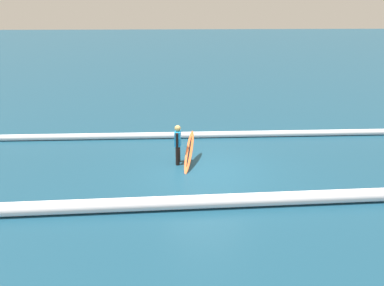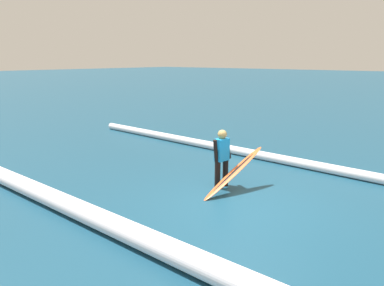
% 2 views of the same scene
% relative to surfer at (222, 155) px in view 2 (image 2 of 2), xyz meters
% --- Properties ---
extents(ground_plane, '(185.92, 185.92, 0.00)m').
position_rel_surfer_xyz_m(ground_plane, '(-0.99, 0.61, -0.80)').
color(ground_plane, navy).
extents(surfer, '(0.24, 0.62, 1.44)m').
position_rel_surfer_xyz_m(surfer, '(0.00, 0.00, 0.00)').
color(surfer, black).
rests_on(surfer, ground_plane).
extents(surfboard, '(0.58, 1.91, 0.98)m').
position_rel_surfer_xyz_m(surfboard, '(-0.40, 0.06, -0.33)').
color(surfboard, '#E55926').
rests_on(surfboard, ground_plane).
extents(wave_crest_foreground, '(20.32, 0.39, 0.27)m').
position_rel_surfer_xyz_m(wave_crest_foreground, '(-2.05, -2.77, -0.67)').
color(wave_crest_foreground, white).
rests_on(wave_crest_foreground, ground_plane).
extents(wave_crest_midground, '(23.00, 0.97, 0.39)m').
position_rel_surfer_xyz_m(wave_crest_midground, '(1.09, 3.28, -0.61)').
color(wave_crest_midground, white).
rests_on(wave_crest_midground, ground_plane).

